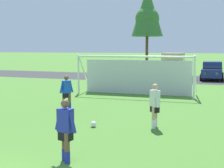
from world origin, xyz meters
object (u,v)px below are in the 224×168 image
(soccer_goal, at_px, (136,74))
(parked_car_slot_left, at_px, (149,69))
(parked_car_slot_center_left, at_px, (173,65))
(player_midfield_center, at_px, (67,93))
(player_defender_far, at_px, (155,106))
(soccer_ball, at_px, (93,124))
(player_winger_left, at_px, (66,131))
(parked_car_slot_far_left, at_px, (119,68))
(parked_car_slot_center, at_px, (212,71))

(soccer_goal, distance_m, parked_car_slot_left, 12.51)
(parked_car_slot_left, bearing_deg, parked_car_slot_center_left, -27.09)
(player_midfield_center, distance_m, parked_car_slot_left, 18.35)
(soccer_goal, distance_m, player_midfield_center, 6.30)
(player_defender_far, bearing_deg, soccer_ball, -161.10)
(soccer_ball, relative_size, soccer_goal, 0.03)
(parked_car_slot_left, bearing_deg, soccer_ball, -81.17)
(soccer_goal, height_order, player_winger_left, soccer_goal)
(player_defender_far, distance_m, parked_car_slot_left, 21.04)
(player_midfield_center, xyz_separation_m, parked_car_slot_far_left, (-3.83, 18.35, 0.05))
(soccer_ball, xyz_separation_m, parked_car_slot_far_left, (-6.46, 21.07, 0.77))
(parked_car_slot_left, bearing_deg, parked_car_slot_center, -4.90)
(soccer_goal, distance_m, parked_car_slot_center, 12.41)
(soccer_ball, bearing_deg, player_defender_far, 18.90)
(parked_car_slot_far_left, height_order, parked_car_slot_center, same)
(soccer_goal, height_order, parked_car_slot_left, soccer_goal)
(player_midfield_center, distance_m, parked_car_slot_center, 18.68)
(player_midfield_center, relative_size, parked_car_slot_center, 0.39)
(soccer_ball, xyz_separation_m, soccer_goal, (-0.97, 8.78, 1.18))
(player_midfield_center, distance_m, parked_car_slot_center_left, 17.07)
(parked_car_slot_left, height_order, parked_car_slot_center_left, parked_car_slot_center_left)
(player_midfield_center, height_order, parked_car_slot_center_left, parked_car_slot_center_left)
(parked_car_slot_far_left, bearing_deg, parked_car_slot_center, -3.27)
(parked_car_slot_center_left, bearing_deg, player_winger_left, -86.66)
(parked_car_slot_left, distance_m, parked_car_slot_center, 6.29)
(soccer_ball, xyz_separation_m, player_defender_far, (2.15, 0.74, 0.71))
(parked_car_slot_center, bearing_deg, parked_car_slot_left, 175.10)
(player_winger_left, distance_m, parked_car_slot_left, 25.03)
(soccer_ball, xyz_separation_m, player_midfield_center, (-2.64, 2.73, 0.71))
(player_midfield_center, height_order, parked_car_slot_left, parked_car_slot_left)
(soccer_ball, distance_m, player_defender_far, 2.39)
(player_midfield_center, height_order, parked_car_slot_far_left, parked_car_slot_far_left)
(soccer_ball, bearing_deg, player_midfield_center, 134.07)
(player_defender_far, bearing_deg, player_midfield_center, 157.47)
(player_midfield_center, relative_size, parked_car_slot_far_left, 0.39)
(player_defender_far, relative_size, parked_car_slot_far_left, 0.39)
(soccer_ball, distance_m, parked_car_slot_far_left, 22.06)
(soccer_goal, bearing_deg, player_midfield_center, -105.43)
(player_winger_left, height_order, parked_car_slot_left, parked_car_slot_left)
(soccer_goal, xyz_separation_m, parked_car_slot_far_left, (-5.50, 12.29, -0.42))
(parked_car_slot_far_left, bearing_deg, soccer_ball, -72.95)
(soccer_goal, xyz_separation_m, parked_car_slot_left, (-2.30, 12.29, -0.42))
(parked_car_slot_far_left, bearing_deg, parked_car_slot_center_left, -13.40)
(player_winger_left, bearing_deg, parked_car_slot_left, 99.49)
(player_defender_far, distance_m, player_winger_left, 4.55)
(soccer_goal, relative_size, player_defender_far, 4.57)
(parked_car_slot_far_left, distance_m, parked_car_slot_center, 9.47)
(parked_car_slot_center_left, bearing_deg, parked_car_slot_center, 14.11)
(player_midfield_center, bearing_deg, parked_car_slot_center, 72.45)
(player_defender_far, distance_m, parked_car_slot_center_left, 19.11)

